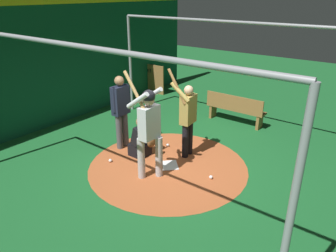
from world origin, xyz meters
The scene contains 14 objects.
ground_plane centered at (0.00, 0.00, 0.00)m, with size 27.79×27.79×0.00m, color #195B28.
dirt_circle centered at (0.00, 0.00, 0.00)m, with size 3.45×3.45×0.01m, color #AD562D.
home_plate centered at (0.00, 0.00, 0.01)m, with size 0.42×0.42×0.01m, color white.
batter centered at (-0.04, -0.56, 1.14)m, with size 0.68×0.49×2.18m.
catcher centered at (-0.79, 0.02, 0.37)m, with size 0.58×0.40×0.96m.
umpire centered at (-1.45, 0.08, 1.00)m, with size 0.22×0.49×1.77m.
visitor centered at (0.04, 0.67, 0.97)m, with size 0.55×0.52×2.04m.
back_wall centered at (-4.11, 0.00, 1.75)m, with size 0.23×11.79×3.47m.
cage_frame centered at (0.00, 0.00, 2.09)m, with size 6.35×4.50×2.91m.
bat_rack centered at (-3.87, 4.06, 0.49)m, with size 1.18×0.21×1.05m.
bench centered at (0.03, 3.12, 0.44)m, with size 1.71×0.36×0.85m.
baseball_0 centered at (1.02, 0.11, 0.04)m, with size 0.07×0.07×0.07m, color white.
baseball_1 centered at (-1.13, -0.65, 0.04)m, with size 0.07×0.07×0.07m, color white.
baseball_2 centered at (-0.57, 0.74, 0.04)m, with size 0.07×0.07×0.07m, color white.
Camera 1 is at (3.69, -4.85, 3.53)m, focal length 34.08 mm.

